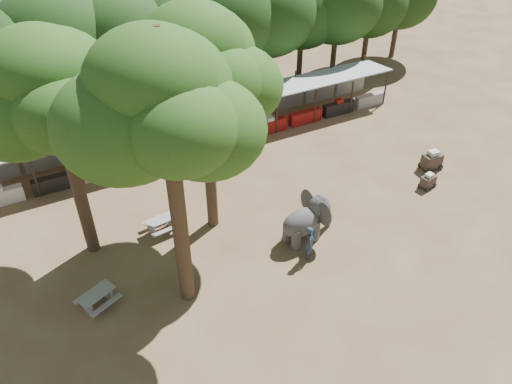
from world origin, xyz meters
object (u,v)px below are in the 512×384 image
picnic_table_far (161,223)px  yard_tree_center (160,108)px  yard_tree_left (49,95)px  elephant (308,219)px  handler (310,243)px  cart_back (432,160)px  yard_tree_back (198,68)px  cart_front (428,180)px  picnic_table_near (97,298)px

picnic_table_far → yard_tree_center: bearing=-103.8°
yard_tree_left → elephant: yard_tree_left is taller
handler → cart_back: handler is taller
yard_tree_center → handler: bearing=-5.9°
elephant → picnic_table_far: elephant is taller
yard_tree_back → elephant: (3.88, -3.37, -7.37)m
yard_tree_back → cart_back: (13.84, -1.62, -7.93)m
cart_front → picnic_table_far: bearing=158.8°
yard_tree_back → picnic_table_near: (-6.51, -2.94, -8.03)m
cart_front → yard_tree_center: bearing=175.8°
yard_tree_back → cart_front: size_ratio=11.18×
cart_back → cart_front: bearing=-133.7°
yard_tree_back → picnic_table_far: size_ratio=6.68×
yard_tree_back → yard_tree_center: bearing=-126.9°
elephant → handler: elephant is taller
elephant → cart_back: elephant is taller
elephant → picnic_table_far: 7.45m
yard_tree_center → handler: (6.19, -0.64, -8.28)m
cart_back → yard_tree_back: bearing=177.9°
yard_tree_left → yard_tree_back: 6.09m
picnic_table_near → cart_back: 20.39m
yard_tree_left → cart_front: size_ratio=10.85×
cart_front → cart_back: 2.04m
picnic_table_near → picnic_table_far: (4.05, 3.42, -0.00)m
yard_tree_center → elephant: size_ratio=3.87×
cart_front → cart_back: (1.52, 1.35, 0.16)m
picnic_table_near → handler: bearing=-34.1°
yard_tree_left → picnic_table_near: size_ratio=5.53×
handler → yard_tree_center: bearing=116.9°
yard_tree_left → picnic_table_near: (-0.51, -3.94, -7.69)m
yard_tree_left → yard_tree_center: (3.00, -5.00, 1.01)m
cart_back → elephant: bearing=-165.5°
yard_tree_left → picnic_table_near: bearing=-97.4°
yard_tree_left → yard_tree_center: yard_tree_center is taller
yard_tree_center → cart_back: (16.84, 2.38, -8.60)m
handler → cart_back: bearing=-41.4°
yard_tree_left → yard_tree_back: (6.00, -1.00, 0.34)m
yard_tree_back → cart_back: size_ratio=8.58×
yard_tree_back → picnic_table_near: yard_tree_back is taller
picnic_table_near → cart_front: bearing=-24.3°
picnic_table_near → cart_front: size_ratio=1.96×
yard_tree_left → yard_tree_back: yard_tree_back is taller
yard_tree_center → yard_tree_back: 5.04m
yard_tree_left → elephant: 12.89m
elephant → cart_back: size_ratio=2.35×
elephant → yard_tree_left: bearing=149.2°
picnic_table_near → picnic_table_far: size_ratio=1.17×
cart_front → elephant: bearing=174.6°
cart_back → yard_tree_left: bearing=177.0°
elephant → cart_back: (9.96, 1.74, -0.56)m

